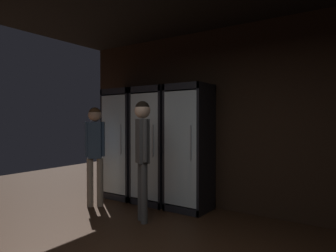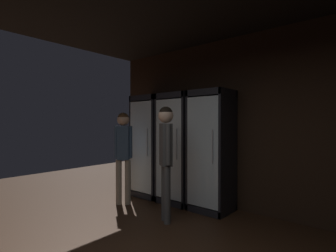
% 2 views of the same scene
% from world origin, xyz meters
% --- Properties ---
extents(wall_back, '(6.00, 0.06, 2.80)m').
position_xyz_m(wall_back, '(0.00, 3.03, 1.40)').
color(wall_back, black).
rests_on(wall_back, ground).
extents(cooler_far_left, '(0.63, 0.58, 1.93)m').
position_xyz_m(cooler_far_left, '(-2.08, 2.75, 0.94)').
color(cooler_far_left, black).
rests_on(cooler_far_left, ground).
extents(cooler_left, '(0.63, 0.58, 1.93)m').
position_xyz_m(cooler_left, '(-1.40, 2.75, 0.95)').
color(cooler_left, black).
rests_on(cooler_left, ground).
extents(cooler_center, '(0.63, 0.58, 1.93)m').
position_xyz_m(cooler_center, '(-0.73, 2.75, 0.94)').
color(cooler_center, black).
rests_on(cooler_center, ground).
extents(shopper_near, '(0.28, 0.24, 1.64)m').
position_xyz_m(shopper_near, '(-0.97, 1.87, 1.06)').
color(shopper_near, '#4C4C4C').
rests_on(shopper_near, ground).
extents(shopper_far, '(0.25, 0.25, 1.58)m').
position_xyz_m(shopper_far, '(-2.06, 2.00, 0.98)').
color(shopper_far, gray).
rests_on(shopper_far, ground).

